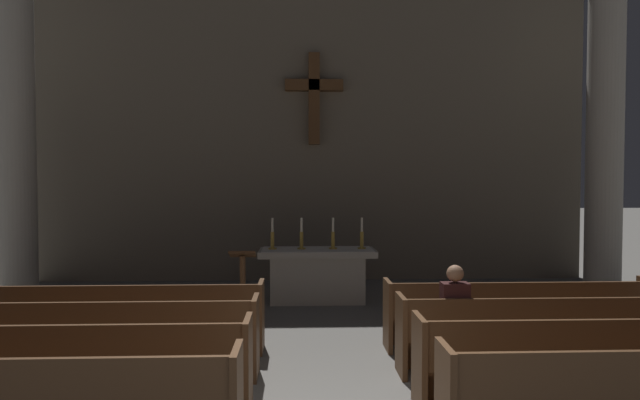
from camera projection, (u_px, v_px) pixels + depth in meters
pew_left_row_2 at (60, 368)px, 5.33m from camera, size 3.72×0.50×0.95m
pew_left_row_3 at (97, 339)px, 6.30m from camera, size 3.72×0.50×0.95m
pew_left_row_4 at (124, 318)px, 7.27m from camera, size 3.72×0.50×0.95m
pew_right_row_2 at (597, 361)px, 5.54m from camera, size 3.72×0.50×0.95m
pew_right_row_3 at (553, 334)px, 6.51m from camera, size 3.72×0.50×0.95m
pew_right_row_4 at (520, 314)px, 7.48m from camera, size 3.72×0.50×0.95m
column_left_second at (16, 125)px, 10.36m from camera, size 1.04×1.04×6.89m
column_right_second at (605, 128)px, 10.81m from camera, size 1.04×1.04×6.89m
altar at (317, 274)px, 10.36m from camera, size 2.20×0.90×1.01m
candlestick_outer_left at (272, 239)px, 10.30m from camera, size 0.16×0.16×0.59m
candlestick_inner_left at (301, 239)px, 10.32m from camera, size 0.16×0.16×0.59m
candlestick_inner_right at (333, 239)px, 10.35m from camera, size 0.16×0.16×0.59m
candlestick_outer_right at (362, 239)px, 10.37m from camera, size 0.16×0.16×0.59m
apse_with_cross at (314, 117)px, 12.63m from camera, size 12.59×0.50×7.57m
lectern at (243, 286)px, 9.11m from camera, size 0.44×0.36×1.15m
lone_worshipper at (453, 316)px, 6.49m from camera, size 0.32×0.43×1.32m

